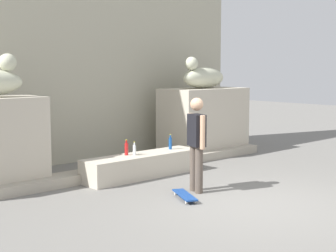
{
  "coord_description": "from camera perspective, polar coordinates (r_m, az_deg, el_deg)",
  "views": [
    {
      "loc": [
        -6.38,
        -4.94,
        2.21
      ],
      "look_at": [
        -0.04,
        1.96,
        1.1
      ],
      "focal_mm": 54.05,
      "sensor_mm": 36.0,
      "label": 1
    }
  ],
  "objects": [
    {
      "name": "ledge_block",
      "position": [
        10.2,
        -2.9,
        -4.45
      ],
      "size": [
        2.64,
        0.64,
        0.46
      ],
      "primitive_type": "cube",
      "color": "beige",
      "rests_on": "ground_plane"
    },
    {
      "name": "bottle_red",
      "position": [
        10.04,
        -4.71,
        -2.56
      ],
      "size": [
        0.07,
        0.07,
        0.31
      ],
      "color": "red",
      "rests_on": "ledge_block"
    },
    {
      "name": "skateboard",
      "position": [
        8.54,
        1.9,
        -7.8
      ],
      "size": [
        0.53,
        0.81,
        0.08
      ],
      "rotation": [
        0.0,
        0.0,
        1.11
      ],
      "color": "navy",
      "rests_on": "ground_plane"
    },
    {
      "name": "stair_step",
      "position": [
        10.57,
        -4.45,
        -4.8
      ],
      "size": [
        7.99,
        0.5,
        0.19
      ],
      "primitive_type": "cube",
      "color": "#A9A08F",
      "rests_on": "ground_plane"
    },
    {
      "name": "pedestal_right",
      "position": [
        12.82,
        4.04,
        0.56
      ],
      "size": [
        2.22,
        1.15,
        1.66
      ],
      "primitive_type": "cube",
      "color": "beige",
      "rests_on": "ground_plane"
    },
    {
      "name": "skater",
      "position": [
        8.85,
        3.23,
        -1.62
      ],
      "size": [
        0.3,
        0.52,
        1.67
      ],
      "rotation": [
        0.0,
        0.0,
        1.25
      ],
      "color": "brown",
      "rests_on": "ground_plane"
    },
    {
      "name": "bottle_blue",
      "position": [
        10.71,
        0.26,
        -1.93
      ],
      "size": [
        0.07,
        0.07,
        0.32
      ],
      "color": "#194C99",
      "rests_on": "ledge_block"
    },
    {
      "name": "ground_plane",
      "position": [
        8.37,
        9.45,
        -8.65
      ],
      "size": [
        40.0,
        40.0,
        0.0
      ],
      "primitive_type": "plane",
      "color": "slate"
    },
    {
      "name": "facade_wall",
      "position": [
        12.1,
        -10.79,
        10.91
      ],
      "size": [
        9.67,
        0.6,
        6.23
      ],
      "primitive_type": "cube",
      "color": "#B7B39B",
      "rests_on": "ground_plane"
    },
    {
      "name": "bottle_clear",
      "position": [
        10.03,
        -3.81,
        -2.69
      ],
      "size": [
        0.06,
        0.06,
        0.27
      ],
      "color": "silver",
      "rests_on": "ledge_block"
    },
    {
      "name": "statue_reclining_right",
      "position": [
        12.72,
        3.99,
        5.54
      ],
      "size": [
        1.67,
        0.82,
        0.78
      ],
      "rotation": [
        0.0,
        0.0,
        3.31
      ],
      "color": "beige",
      "rests_on": "pedestal_right"
    }
  ]
}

